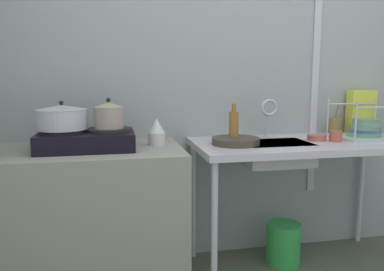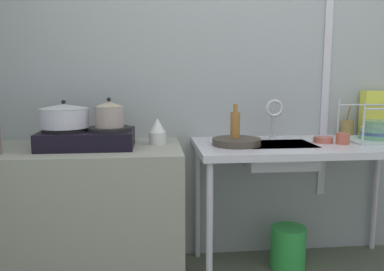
{
  "view_description": "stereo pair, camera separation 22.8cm",
  "coord_description": "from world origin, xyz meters",
  "px_view_note": "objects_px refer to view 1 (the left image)",
  "views": [
    {
      "loc": [
        -0.96,
        -0.98,
        1.22
      ],
      "look_at": [
        -0.5,
        1.23,
        0.88
      ],
      "focal_mm": 36.61,
      "sensor_mm": 36.0,
      "label": 1
    },
    {
      "loc": [
        -0.73,
        -1.01,
        1.22
      ],
      "look_at": [
        -0.5,
        1.23,
        0.88
      ],
      "focal_mm": 36.61,
      "sensor_mm": 36.0,
      "label": 2
    }
  ],
  "objects_px": {
    "sink_basin": "(275,153)",
    "utensil_jar": "(335,126)",
    "pot_on_right_burner": "(109,115)",
    "faucet": "(268,112)",
    "stove": "(87,139)",
    "bottle_by_sink": "(234,127)",
    "frying_pan": "(236,141)",
    "small_bowl_on_drainboard": "(317,138)",
    "cereal_box": "(361,112)",
    "bucket_on_floor": "(283,243)",
    "dish_rack": "(365,130)",
    "pot_on_left_burner": "(62,117)",
    "percolator": "(157,132)",
    "cup_by_rack": "(336,136)"
  },
  "relations": [
    {
      "from": "stove",
      "to": "pot_on_right_burner",
      "type": "height_order",
      "value": "pot_on_right_burner"
    },
    {
      "from": "cereal_box",
      "to": "frying_pan",
      "type": "bearing_deg",
      "value": -167.6
    },
    {
      "from": "pot_on_left_burner",
      "to": "utensil_jar",
      "type": "bearing_deg",
      "value": 8.08
    },
    {
      "from": "dish_rack",
      "to": "bottle_by_sink",
      "type": "height_order",
      "value": "dish_rack"
    },
    {
      "from": "pot_on_right_burner",
      "to": "faucet",
      "type": "bearing_deg",
      "value": 8.34
    },
    {
      "from": "pot_on_left_burner",
      "to": "pot_on_right_burner",
      "type": "bearing_deg",
      "value": 0.0
    },
    {
      "from": "faucet",
      "to": "utensil_jar",
      "type": "relative_size",
      "value": 1.18
    },
    {
      "from": "pot_on_right_burner",
      "to": "bottle_by_sink",
      "type": "bearing_deg",
      "value": 1.67
    },
    {
      "from": "stove",
      "to": "dish_rack",
      "type": "bearing_deg",
      "value": 1.43
    },
    {
      "from": "utensil_jar",
      "to": "bucket_on_floor",
      "type": "distance_m",
      "value": 0.89
    },
    {
      "from": "bottle_by_sink",
      "to": "pot_on_left_burner",
      "type": "bearing_deg",
      "value": -178.75
    },
    {
      "from": "small_bowl_on_drainboard",
      "to": "bottle_by_sink",
      "type": "bearing_deg",
      "value": 179.38
    },
    {
      "from": "pot_on_left_burner",
      "to": "faucet",
      "type": "distance_m",
      "value": 1.26
    },
    {
      "from": "dish_rack",
      "to": "utensil_jar",
      "type": "xyz_separation_m",
      "value": [
        -0.09,
        0.21,
        -0.0
      ]
    },
    {
      "from": "frying_pan",
      "to": "pot_on_left_burner",
      "type": "bearing_deg",
      "value": 178.79
    },
    {
      "from": "small_bowl_on_drainboard",
      "to": "faucet",
      "type": "bearing_deg",
      "value": 154.21
    },
    {
      "from": "frying_pan",
      "to": "small_bowl_on_drainboard",
      "type": "bearing_deg",
      "value": 3.78
    },
    {
      "from": "dish_rack",
      "to": "cup_by_rack",
      "type": "relative_size",
      "value": 4.79
    },
    {
      "from": "frying_pan",
      "to": "percolator",
      "type": "bearing_deg",
      "value": 170.87
    },
    {
      "from": "cereal_box",
      "to": "bucket_on_floor",
      "type": "height_order",
      "value": "cereal_box"
    },
    {
      "from": "bottle_by_sink",
      "to": "utensil_jar",
      "type": "relative_size",
      "value": 1.09
    },
    {
      "from": "sink_basin",
      "to": "faucet",
      "type": "bearing_deg",
      "value": 86.12
    },
    {
      "from": "cereal_box",
      "to": "utensil_jar",
      "type": "bearing_deg",
      "value": 178.14
    },
    {
      "from": "pot_on_right_burner",
      "to": "dish_rack",
      "type": "relative_size",
      "value": 0.45
    },
    {
      "from": "frying_pan",
      "to": "dish_rack",
      "type": "xyz_separation_m",
      "value": [
        0.91,
        0.06,
        0.03
      ]
    },
    {
      "from": "stove",
      "to": "frying_pan",
      "type": "distance_m",
      "value": 0.86
    },
    {
      "from": "bottle_by_sink",
      "to": "bucket_on_floor",
      "type": "distance_m",
      "value": 0.87
    },
    {
      "from": "bottle_by_sink",
      "to": "cereal_box",
      "type": "height_order",
      "value": "cereal_box"
    },
    {
      "from": "stove",
      "to": "bucket_on_floor",
      "type": "height_order",
      "value": "stove"
    },
    {
      "from": "pot_on_right_burner",
      "to": "stove",
      "type": "bearing_deg",
      "value": -180.0
    },
    {
      "from": "sink_basin",
      "to": "utensil_jar",
      "type": "height_order",
      "value": "utensil_jar"
    },
    {
      "from": "stove",
      "to": "pot_on_left_burner",
      "type": "relative_size",
      "value": 1.91
    },
    {
      "from": "stove",
      "to": "bottle_by_sink",
      "type": "xyz_separation_m",
      "value": [
        0.86,
        0.02,
        0.05
      ]
    },
    {
      "from": "percolator",
      "to": "bottle_by_sink",
      "type": "distance_m",
      "value": 0.46
    },
    {
      "from": "pot_on_left_burner",
      "to": "bucket_on_floor",
      "type": "relative_size",
      "value": 1.0
    },
    {
      "from": "pot_on_right_burner",
      "to": "percolator",
      "type": "xyz_separation_m",
      "value": [
        0.27,
        0.05,
        -0.11
      ]
    },
    {
      "from": "percolator",
      "to": "small_bowl_on_drainboard",
      "type": "bearing_deg",
      "value": -2.17
    },
    {
      "from": "cereal_box",
      "to": "bucket_on_floor",
      "type": "distance_m",
      "value": 1.08
    },
    {
      "from": "stove",
      "to": "frying_pan",
      "type": "height_order",
      "value": "stove"
    },
    {
      "from": "bottle_by_sink",
      "to": "stove",
      "type": "bearing_deg",
      "value": -178.57
    },
    {
      "from": "bucket_on_floor",
      "to": "percolator",
      "type": "bearing_deg",
      "value": -179.67
    },
    {
      "from": "bottle_by_sink",
      "to": "sink_basin",
      "type": "bearing_deg",
      "value": -5.35
    },
    {
      "from": "stove",
      "to": "utensil_jar",
      "type": "height_order",
      "value": "utensil_jar"
    },
    {
      "from": "sink_basin",
      "to": "bottle_by_sink",
      "type": "height_order",
      "value": "bottle_by_sink"
    },
    {
      "from": "pot_on_left_burner",
      "to": "percolator",
      "type": "distance_m",
      "value": 0.53
    },
    {
      "from": "pot_on_right_burner",
      "to": "utensil_jar",
      "type": "relative_size",
      "value": 0.77
    },
    {
      "from": "pot_on_right_burner",
      "to": "cereal_box",
      "type": "xyz_separation_m",
      "value": [
        1.75,
        0.26,
        -0.04
      ]
    },
    {
      "from": "frying_pan",
      "to": "small_bowl_on_drainboard",
      "type": "xyz_separation_m",
      "value": [
        0.55,
        0.04,
        -0.0
      ]
    },
    {
      "from": "pot_on_right_burner",
      "to": "bottle_by_sink",
      "type": "height_order",
      "value": "pot_on_right_burner"
    },
    {
      "from": "faucet",
      "to": "utensil_jar",
      "type": "xyz_separation_m",
      "value": [
        0.55,
        0.11,
        -0.12
      ]
    }
  ]
}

